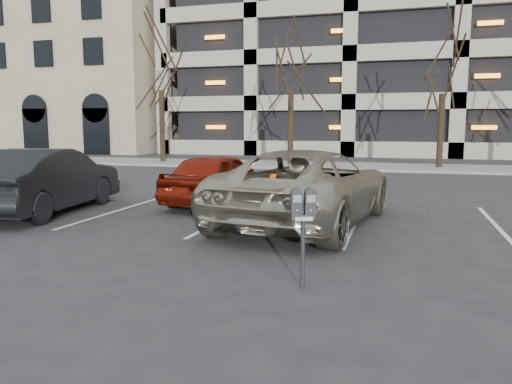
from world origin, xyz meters
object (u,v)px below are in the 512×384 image
at_px(suv_silver, 307,187).
at_px(car_red, 218,178).
at_px(car_dark, 46,181).
at_px(car_silver, 7,175).
at_px(parking_meter, 303,213).
at_px(tree_b, 291,43).
at_px(tree_a, 160,45).
at_px(tree_c, 445,46).

relative_size(suv_silver, car_red, 1.49).
xyz_separation_m(car_dark, car_silver, (-2.49, 1.51, -0.08)).
distance_m(parking_meter, car_dark, 7.78).
bearing_deg(parking_meter, suv_silver, 78.64).
height_order(tree_b, car_red, tree_b).
xyz_separation_m(tree_a, parking_meter, (11.14, -18.39, -5.25)).
distance_m(tree_a, car_dark, 16.19).
distance_m(tree_a, tree_c, 14.02).
height_order(tree_b, tree_c, tree_b).
bearing_deg(parking_meter, car_red, 98.06).
bearing_deg(tree_c, car_red, -116.98).
height_order(tree_a, car_silver, tree_a).
relative_size(suv_silver, car_silver, 1.27).
bearing_deg(tree_c, car_dark, -123.47).
height_order(tree_c, car_silver, tree_c).
bearing_deg(car_silver, tree_b, -121.23).
bearing_deg(tree_c, tree_b, 180.00).
distance_m(tree_b, tree_c, 7.01).
height_order(suv_silver, car_silver, suv_silver).
height_order(car_red, car_dark, car_dark).
bearing_deg(tree_a, tree_c, 0.00).
bearing_deg(car_silver, car_red, 178.27).
xyz_separation_m(tree_b, parking_meter, (4.14, -18.39, -5.01)).
bearing_deg(tree_c, car_silver, -132.83).
distance_m(suv_silver, car_silver, 8.67).
height_order(tree_b, car_silver, tree_b).
relative_size(tree_a, car_red, 2.18).
xyz_separation_m(suv_silver, car_dark, (-6.10, -0.38, -0.02)).
distance_m(tree_b, car_dark, 15.75).
distance_m(parking_meter, car_silver, 10.69).
bearing_deg(parking_meter, tree_c, 60.16).
height_order(tree_c, suv_silver, tree_c).
distance_m(tree_b, car_red, 13.40).
height_order(suv_silver, car_red, suv_silver).
bearing_deg(tree_c, suv_silver, -104.05).
xyz_separation_m(tree_c, parking_meter, (-2.86, -18.39, -4.58)).
bearing_deg(suv_silver, car_dark, 11.70).
height_order(tree_a, tree_c, tree_a).
bearing_deg(car_red, car_dark, 41.41).
bearing_deg(tree_b, tree_a, 180.00).
xyz_separation_m(tree_c, car_dark, (-9.67, -14.62, -4.78)).
height_order(car_red, car_silver, car_silver).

